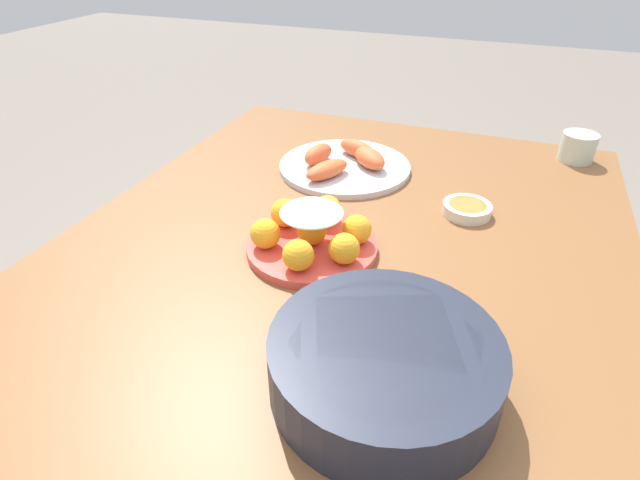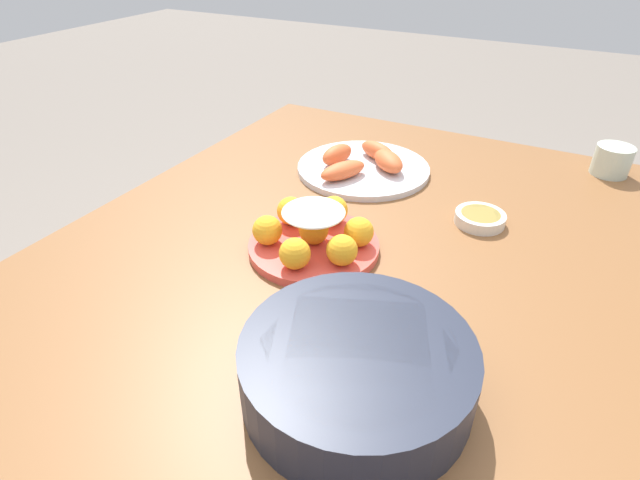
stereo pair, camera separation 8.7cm
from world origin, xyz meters
name	(u,v)px [view 1 (the left image)]	position (x,y,z in m)	size (l,w,h in m)	color
dining_table	(328,306)	(0.00, 0.00, 0.69)	(1.49, 1.05, 0.78)	brown
cake_plate	(312,235)	(-0.04, -0.05, 0.81)	(0.24, 0.24, 0.09)	#E04C42
serving_bowl	(384,362)	(0.22, 0.16, 0.82)	(0.30, 0.30, 0.08)	#232838
sauce_bowl	(467,209)	(-0.28, 0.20, 0.79)	(0.10, 0.10, 0.02)	silver
seafood_platter	(344,163)	(-0.39, -0.10, 0.79)	(0.32, 0.32, 0.06)	silver
cup_far	(578,147)	(-0.65, 0.42, 0.81)	(0.08, 0.08, 0.07)	beige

